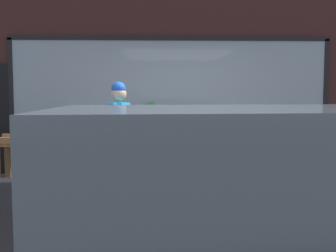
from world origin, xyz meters
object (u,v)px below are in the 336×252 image
(display_table_left, at_px, (87,146))
(person_browsing, at_px, (119,131))
(display_table_right, at_px, (285,141))
(parked_car, at_px, (258,220))
(small_dog, at_px, (155,182))

(display_table_left, relative_size, person_browsing, 1.71)
(display_table_right, height_order, parked_car, parked_car)
(parked_car, bearing_deg, small_dog, 95.95)
(display_table_left, height_order, parked_car, parked_car)
(display_table_right, height_order, small_dog, display_table_right)
(person_browsing, height_order, small_dog, person_browsing)
(display_table_right, bearing_deg, display_table_left, -179.95)
(display_table_left, distance_m, person_browsing, 0.79)
(display_table_left, xyz_separation_m, display_table_right, (3.14, 0.00, 0.07))
(display_table_right, xyz_separation_m, parked_car, (-1.44, -3.71, -0.02))
(display_table_left, height_order, person_browsing, person_browsing)
(person_browsing, relative_size, small_dog, 2.83)
(person_browsing, distance_m, small_dog, 0.89)
(person_browsing, bearing_deg, display_table_right, -69.64)
(display_table_left, distance_m, display_table_right, 3.14)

